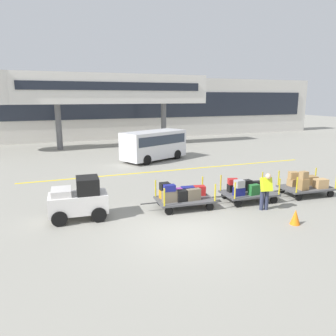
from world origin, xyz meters
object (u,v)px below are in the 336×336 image
baggage_tug (79,200)px  baggage_cart_middle (247,190)px  shuttle_van (154,143)px  baggage_cart_lead (182,195)px  baggage_handler (266,190)px  safety_cone_near (295,217)px  baggage_cart_tail (306,184)px

baggage_tug → baggage_cart_middle: size_ratio=0.72×
baggage_tug → shuttle_van: bearing=57.0°
baggage_tug → baggage_cart_lead: size_ratio=0.72×
baggage_tug → baggage_cart_middle: (7.03, -0.53, -0.25)m
baggage_handler → safety_cone_near: 1.73m
baggage_cart_lead → safety_cone_near: baggage_cart_lead is taller
baggage_cart_middle → shuttle_van: size_ratio=0.59×
baggage_cart_lead → baggage_cart_tail: (6.06, -0.52, -0.00)m
baggage_cart_lead → safety_cone_near: (3.04, -3.12, -0.26)m
baggage_tug → baggage_handler: (7.03, -1.79, 0.11)m
baggage_cart_lead → baggage_handler: baggage_handler is taller
baggage_cart_middle → baggage_handler: (0.00, -1.26, 0.36)m
baggage_tug → baggage_cart_lead: baggage_tug is taller
baggage_cart_lead → baggage_cart_tail: 6.08m
baggage_tug → safety_cone_near: (7.10, -3.41, -0.48)m
baggage_handler → baggage_cart_middle: bearing=90.2°
baggage_tug → shuttle_van: size_ratio=0.42×
baggage_handler → shuttle_van: 11.68m
safety_cone_near → baggage_cart_lead: bearing=134.2°
baggage_tug → safety_cone_near: baggage_tug is taller
baggage_tug → baggage_cart_middle: bearing=-4.3°
baggage_tug → baggage_cart_lead: (4.07, -0.29, -0.22)m
baggage_cart_middle → baggage_cart_tail: size_ratio=1.00×
baggage_cart_tail → baggage_handler: 3.26m
baggage_cart_middle → safety_cone_near: size_ratio=5.54×
safety_cone_near → baggage_tug: bearing=154.3°
baggage_handler → baggage_cart_lead: bearing=153.2°
baggage_handler → baggage_tug: bearing=165.7°
baggage_tug → shuttle_van: (6.40, 9.87, 0.48)m
baggage_tug → baggage_cart_lead: 4.08m
baggage_cart_middle → shuttle_van: 10.44m
baggage_cart_middle → baggage_handler: size_ratio=1.95×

